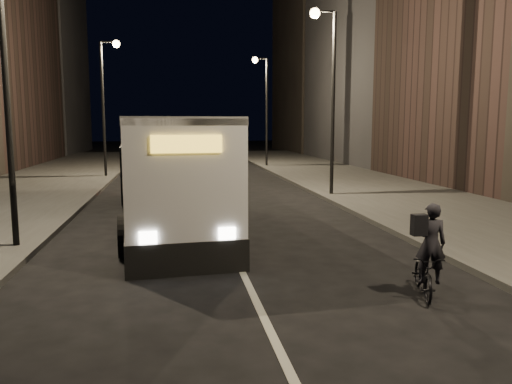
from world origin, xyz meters
name	(u,v)px	position (x,y,z in m)	size (l,w,h in m)	color
ground	(250,288)	(0.00, 0.00, 0.00)	(180.00, 180.00, 0.00)	black
sidewalk_right	(374,189)	(8.50, 14.00, 0.08)	(7.00, 70.00, 0.16)	#363634
sidewalk_left	(16,196)	(-8.50, 14.00, 0.08)	(7.00, 70.00, 0.16)	#363634
building_row_right	(401,29)	(16.00, 27.50, 10.50)	(8.00, 61.00, 21.00)	black
streetlight_right_mid	(328,77)	(5.33, 12.00, 5.36)	(1.20, 0.44, 8.12)	black
streetlight_right_far	(263,97)	(5.33, 28.00, 5.36)	(1.20, 0.44, 8.12)	black
streetlight_left_near	(14,41)	(-5.33, 4.00, 5.36)	(1.20, 0.44, 8.12)	black
streetlight_left_far	(107,90)	(-5.33, 22.00, 5.36)	(1.20, 0.44, 8.12)	black
city_bus	(166,166)	(-1.73, 7.45, 1.89)	(3.85, 13.05, 3.47)	white
cyclist_on_bicycle	(426,265)	(3.28, -1.00, 0.62)	(1.02, 1.70, 1.85)	black
car_near	(209,163)	(0.87, 23.91, 0.68)	(1.61, 3.99, 1.36)	black
car_mid	(180,161)	(-1.03, 26.81, 0.69)	(1.46, 4.20, 1.38)	#3D3D40
car_far	(203,158)	(0.80, 29.23, 0.66)	(1.85, 4.56, 1.32)	black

